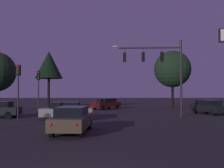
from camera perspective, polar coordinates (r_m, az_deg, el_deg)
The scene contains 10 objects.
ground_plane at distance 30.72m, azimuth -1.54°, elevation -6.28°, with size 168.00×168.00×0.00m, color #262326.
traffic_signal_mast_arm at distance 24.86m, azimuth 10.58°, elevation 4.39°, with size 6.62×0.60×7.36m.
traffic_light_corner_left at distance 22.17m, azimuth -20.18°, elevation 0.56°, with size 0.35×0.38×4.60m.
traffic_light_corner_right at distance 26.41m, azimuth -16.07°, elevation -0.04°, with size 0.34×0.37×4.47m.
car_nearside_lane at distance 15.02m, azimuth -8.78°, elevation -7.75°, with size 1.98×4.72×1.52m.
car_crossing_left at distance 22.10m, azimuth -10.08°, elevation -5.88°, with size 4.49×1.77×1.52m.
car_far_lane at distance 29.50m, azimuth 20.95°, elevation -4.78°, with size 3.09×4.78×1.52m.
car_parked_lot at distance 35.73m, azimuth -1.30°, elevation -4.39°, with size 4.33×4.62×1.52m.
tree_left_far at distance 39.41m, azimuth 13.38°, elevation 3.26°, with size 5.50×5.50×8.62m.
tree_center_horizon at distance 35.87m, azimuth -13.89°, elevation 4.13°, with size 3.73×3.73×7.97m.
Camera 1 is at (0.84, -6.12, 2.32)m, focal length 40.92 mm.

